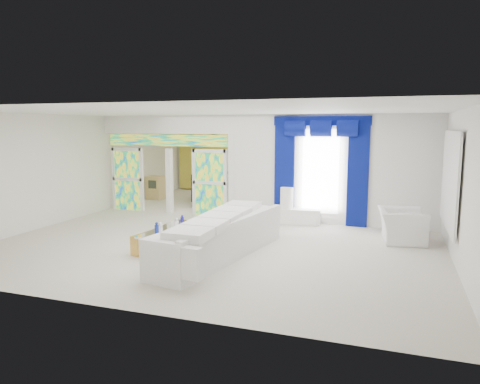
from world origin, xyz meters
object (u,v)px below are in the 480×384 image
at_px(coffee_table, 170,238).
at_px(grand_piano, 224,187).
at_px(armchair, 401,226).
at_px(console_table, 297,216).
at_px(white_sofa, 221,239).

distance_m(coffee_table, grand_piano, 6.52).
distance_m(coffee_table, armchair, 5.36).
height_order(coffee_table, grand_piano, grand_piano).
distance_m(coffee_table, console_table, 4.01).
xyz_separation_m(armchair, grand_piano, (-6.03, 4.19, 0.11)).
xyz_separation_m(coffee_table, console_table, (2.17, 3.37, 0.00)).
height_order(coffee_table, console_table, console_table).
xyz_separation_m(white_sofa, coffee_table, (-1.35, 0.30, -0.18)).
bearing_deg(white_sofa, grand_piano, 119.92).
bearing_deg(armchair, coffee_table, 107.51).
height_order(white_sofa, armchair, white_sofa).
relative_size(white_sofa, coffee_table, 2.16).
distance_m(white_sofa, armchair, 4.34).
xyz_separation_m(white_sofa, armchair, (3.53, 2.53, -0.00)).
bearing_deg(white_sofa, console_table, 86.82).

